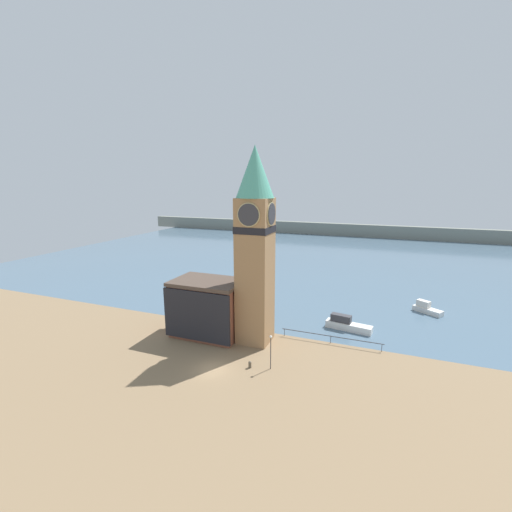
% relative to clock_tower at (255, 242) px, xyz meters
% --- Properties ---
extents(ground_plane, '(160.00, 160.00, 0.00)m').
position_rel_clock_tower_xyz_m(ground_plane, '(-1.91, -8.97, -13.94)').
color(ground_plane, '#846B4C').
extents(water, '(160.00, 120.00, 0.00)m').
position_rel_clock_tower_xyz_m(water, '(-1.91, 63.08, -13.94)').
color(water, slate).
rests_on(water, ground_plane).
extents(far_shoreline, '(180.00, 3.00, 5.00)m').
position_rel_clock_tower_xyz_m(far_shoreline, '(-1.91, 103.08, -11.44)').
color(far_shoreline, gray).
rests_on(far_shoreline, water).
extents(pier_railing, '(13.79, 0.08, 1.09)m').
position_rel_clock_tower_xyz_m(pier_railing, '(10.03, 2.83, -12.97)').
color(pier_railing, '#333338').
rests_on(pier_railing, ground_plane).
extents(clock_tower, '(4.93, 4.93, 26.25)m').
position_rel_clock_tower_xyz_m(clock_tower, '(0.00, 0.00, 0.00)').
color(clock_tower, '#9E754C').
rests_on(clock_tower, ground_plane).
extents(pier_building, '(10.00, 6.84, 8.08)m').
position_rel_clock_tower_xyz_m(pier_building, '(-7.10, -0.53, -9.88)').
color(pier_building, brown).
rests_on(pier_building, ground_plane).
extents(boat_near, '(6.94, 2.64, 2.17)m').
position_rel_clock_tower_xyz_m(boat_near, '(11.56, 8.26, -13.15)').
color(boat_near, silver).
rests_on(boat_near, water).
extents(boat_far, '(4.80, 3.93, 1.96)m').
position_rel_clock_tower_xyz_m(boat_far, '(23.39, 20.15, -13.24)').
color(boat_far, silver).
rests_on(boat_far, water).
extents(mooring_bollard_near, '(0.37, 0.37, 0.84)m').
position_rel_clock_tower_xyz_m(mooring_bollard_near, '(2.05, -7.01, -13.49)').
color(mooring_bollard_near, brown).
rests_on(mooring_bollard_near, ground_plane).
extents(lamp_post, '(0.32, 0.32, 4.24)m').
position_rel_clock_tower_xyz_m(lamp_post, '(4.42, -6.36, -11.01)').
color(lamp_post, '#2D2D33').
rests_on(lamp_post, ground_plane).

